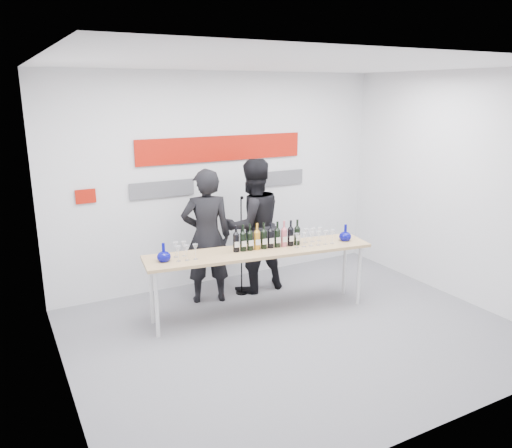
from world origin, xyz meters
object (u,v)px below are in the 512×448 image
tasting_table (260,255)px  mic_stand (242,265)px  presenter_left (207,236)px  presenter_right (252,226)px

tasting_table → mic_stand: mic_stand is taller
tasting_table → presenter_left: size_ratio=1.60×
tasting_table → presenter_left: bearing=129.2°
presenter_right → mic_stand: size_ratio=1.34×
tasting_table → mic_stand: bearing=90.8°
tasting_table → presenter_left: (-0.42, 0.69, 0.11)m
tasting_table → presenter_right: size_ratio=1.54×
presenter_right → presenter_left: bearing=3.2°
presenter_right → mic_stand: 0.55m
tasting_table → presenter_left: 0.81m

